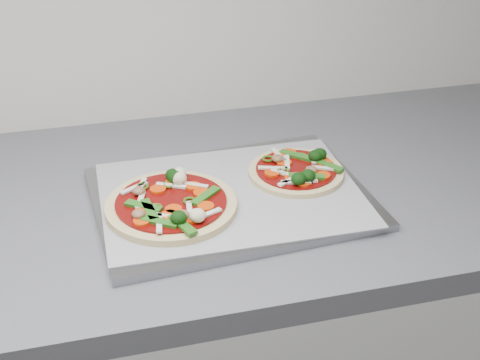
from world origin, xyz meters
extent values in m
cube|color=#57575D|center=(0.00, 1.30, 0.88)|extent=(3.60, 0.60, 0.04)
cube|color=gray|center=(0.17, 1.25, 0.91)|extent=(0.44, 0.34, 0.01)
cube|color=#9D9DA2|center=(0.17, 1.25, 0.91)|extent=(0.40, 0.30, 0.00)
cylinder|color=tan|center=(0.07, 1.23, 0.92)|extent=(0.20, 0.20, 0.01)
cylinder|color=#6D0D06|center=(0.07, 1.23, 0.93)|extent=(0.17, 0.17, 0.00)
cube|color=silver|center=(0.04, 1.17, 0.93)|extent=(0.02, 0.05, 0.00)
ellipsoid|color=beige|center=(0.09, 1.29, 0.94)|extent=(0.03, 0.03, 0.02)
torus|color=#365413|center=(0.09, 1.28, 0.93)|extent=(0.03, 0.03, 0.00)
cylinder|color=#CD4000|center=(0.12, 1.20, 0.93)|extent=(0.03, 0.03, 0.00)
cube|color=#276E1E|center=(0.08, 1.16, 0.93)|extent=(0.04, 0.06, 0.00)
torus|color=#365413|center=(0.03, 1.20, 0.93)|extent=(0.02, 0.02, 0.00)
ellipsoid|color=black|center=(0.08, 1.29, 0.94)|extent=(0.03, 0.03, 0.02)
cylinder|color=#CD4000|center=(0.08, 1.29, 0.93)|extent=(0.03, 0.03, 0.00)
cube|color=#276E1E|center=(0.03, 1.22, 0.93)|extent=(0.05, 0.05, 0.00)
ellipsoid|color=brown|center=(0.02, 1.20, 0.94)|extent=(0.03, 0.03, 0.01)
ellipsoid|color=black|center=(0.07, 1.17, 0.94)|extent=(0.03, 0.03, 0.02)
cube|color=#276E1E|center=(0.04, 1.21, 0.93)|extent=(0.02, 0.06, 0.00)
cylinder|color=#CD4000|center=(0.03, 1.21, 0.93)|extent=(0.03, 0.03, 0.00)
cylinder|color=#CD4000|center=(0.02, 1.19, 0.93)|extent=(0.03, 0.03, 0.00)
cube|color=silver|center=(0.09, 1.20, 0.93)|extent=(0.01, 0.05, 0.00)
ellipsoid|color=beige|center=(0.10, 1.17, 0.94)|extent=(0.03, 0.03, 0.02)
cube|color=silver|center=(0.06, 1.19, 0.93)|extent=(0.05, 0.03, 0.00)
cylinder|color=#CD4000|center=(0.12, 1.24, 0.93)|extent=(0.03, 0.03, 0.00)
ellipsoid|color=beige|center=(0.09, 1.28, 0.94)|extent=(0.03, 0.03, 0.02)
cylinder|color=#CD4000|center=(0.09, 1.17, 0.93)|extent=(0.04, 0.04, 0.00)
cube|color=silver|center=(0.02, 1.28, 0.93)|extent=(0.05, 0.03, 0.00)
ellipsoid|color=black|center=(0.09, 1.28, 0.94)|extent=(0.03, 0.03, 0.02)
cube|color=silver|center=(0.08, 1.27, 0.93)|extent=(0.05, 0.03, 0.00)
cube|color=#276E1E|center=(0.12, 1.23, 0.93)|extent=(0.05, 0.05, 0.00)
cube|color=silver|center=(0.11, 1.27, 0.93)|extent=(0.05, 0.03, 0.00)
cube|color=silver|center=(0.03, 1.24, 0.93)|extent=(0.02, 0.05, 0.00)
cylinder|color=#CD4000|center=(0.07, 1.21, 0.93)|extent=(0.03, 0.03, 0.00)
torus|color=#365413|center=(0.10, 1.22, 0.93)|extent=(0.03, 0.03, 0.00)
ellipsoid|color=brown|center=(0.08, 1.18, 0.94)|extent=(0.02, 0.02, 0.01)
cylinder|color=#CD4000|center=(0.06, 1.27, 0.93)|extent=(0.04, 0.04, 0.00)
cube|color=#276E1E|center=(0.05, 1.18, 0.93)|extent=(0.06, 0.04, 0.00)
torus|color=#365413|center=(0.05, 1.22, 0.93)|extent=(0.03, 0.03, 0.00)
cylinder|color=#CD4000|center=(0.06, 1.19, 0.93)|extent=(0.03, 0.03, 0.00)
ellipsoid|color=brown|center=(0.03, 1.26, 0.94)|extent=(0.02, 0.02, 0.01)
torus|color=#365413|center=(0.03, 1.28, 0.93)|extent=(0.03, 0.03, 0.00)
cube|color=silver|center=(0.11, 1.18, 0.93)|extent=(0.05, 0.03, 0.00)
cube|color=silver|center=(0.03, 1.28, 0.93)|extent=(0.03, 0.05, 0.00)
cylinder|color=#CD4000|center=(0.11, 1.26, 0.93)|extent=(0.03, 0.03, 0.00)
torus|color=#365413|center=(0.08, 1.28, 0.93)|extent=(0.03, 0.03, 0.00)
cylinder|color=tan|center=(0.29, 1.29, 0.92)|extent=(0.17, 0.17, 0.01)
cylinder|color=#6D0D06|center=(0.29, 1.29, 0.93)|extent=(0.15, 0.15, 0.00)
cube|color=silver|center=(0.26, 1.27, 0.93)|extent=(0.04, 0.04, 0.00)
cylinder|color=#CD4000|center=(0.34, 1.29, 0.93)|extent=(0.03, 0.03, 0.00)
cube|color=silver|center=(0.27, 1.24, 0.93)|extent=(0.05, 0.02, 0.00)
cylinder|color=#CD4000|center=(0.24, 1.28, 0.93)|extent=(0.03, 0.03, 0.00)
cube|color=#276E1E|center=(0.34, 1.28, 0.93)|extent=(0.04, 0.06, 0.00)
torus|color=#365413|center=(0.26, 1.28, 0.93)|extent=(0.03, 0.03, 0.00)
cube|color=#276E1E|center=(0.29, 1.25, 0.93)|extent=(0.06, 0.03, 0.00)
cube|color=silver|center=(0.28, 1.31, 0.93)|extent=(0.02, 0.05, 0.00)
ellipsoid|color=brown|center=(0.28, 1.25, 0.93)|extent=(0.03, 0.03, 0.01)
cylinder|color=#CD4000|center=(0.28, 1.24, 0.93)|extent=(0.03, 0.03, 0.00)
cylinder|color=#CD4000|center=(0.27, 1.25, 0.93)|extent=(0.03, 0.03, 0.00)
ellipsoid|color=black|center=(0.33, 1.30, 0.94)|extent=(0.03, 0.03, 0.02)
torus|color=#365413|center=(0.31, 1.32, 0.93)|extent=(0.03, 0.03, 0.00)
torus|color=#365413|center=(0.30, 1.25, 0.93)|extent=(0.02, 0.02, 0.00)
cube|color=silver|center=(0.33, 1.27, 0.93)|extent=(0.05, 0.03, 0.00)
cube|color=#276E1E|center=(0.30, 1.32, 0.93)|extent=(0.05, 0.05, 0.00)
cylinder|color=#CD4000|center=(0.32, 1.25, 0.93)|extent=(0.03, 0.03, 0.00)
cube|color=silver|center=(0.25, 1.29, 0.93)|extent=(0.05, 0.02, 0.00)
cube|color=silver|center=(0.27, 1.33, 0.93)|extent=(0.01, 0.05, 0.00)
ellipsoid|color=brown|center=(0.26, 1.31, 0.93)|extent=(0.03, 0.03, 0.01)
cylinder|color=#CD4000|center=(0.27, 1.33, 0.93)|extent=(0.04, 0.04, 0.00)
ellipsoid|color=black|center=(0.27, 1.24, 0.94)|extent=(0.03, 0.03, 0.02)
ellipsoid|color=black|center=(0.33, 1.31, 0.94)|extent=(0.03, 0.03, 0.02)
cylinder|color=#CD4000|center=(0.27, 1.31, 0.93)|extent=(0.03, 0.03, 0.00)
torus|color=#365413|center=(0.25, 1.33, 0.93)|extent=(0.02, 0.02, 0.00)
cube|color=silver|center=(0.26, 1.25, 0.93)|extent=(0.05, 0.03, 0.00)
cube|color=silver|center=(0.33, 1.31, 0.93)|extent=(0.02, 0.05, 0.00)
ellipsoid|color=brown|center=(0.30, 1.26, 0.93)|extent=(0.02, 0.02, 0.01)
ellipsoid|color=black|center=(0.29, 1.24, 0.94)|extent=(0.03, 0.03, 0.02)
cube|color=silver|center=(0.30, 1.26, 0.93)|extent=(0.01, 0.05, 0.00)
torus|color=#365413|center=(0.28, 1.25, 0.93)|extent=(0.03, 0.03, 0.00)
cylinder|color=#CD4000|center=(0.29, 1.34, 0.93)|extent=(0.03, 0.03, 0.00)
camera|label=1|loc=(-0.04, 0.38, 1.46)|focal=50.00mm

